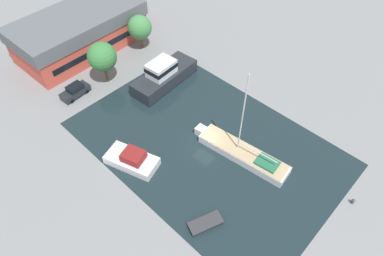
{
  "coord_description": "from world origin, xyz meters",
  "views": [
    {
      "loc": [
        -21.07,
        -17.73,
        33.17
      ],
      "look_at": [
        0.0,
        2.44,
        1.0
      ],
      "focal_mm": 32.0,
      "sensor_mm": 36.0,
      "label": 1
    }
  ],
  "objects": [
    {
      "name": "cabin_boat",
      "position": [
        -8.39,
        4.2,
        0.79
      ],
      "size": [
        4.74,
        6.82,
        2.16
      ],
      "rotation": [
        0.0,
        0.0,
        0.31
      ],
      "color": "silver",
      "rests_on": "water_canal"
    },
    {
      "name": "motor_cruiser",
      "position": [
        4.35,
        12.32,
        1.44
      ],
      "size": [
        10.9,
        4.73,
        3.95
      ],
      "rotation": [
        0.0,
        0.0,
        1.65
      ],
      "color": "#23282D",
      "rests_on": "water_canal"
    },
    {
      "name": "quay_tree_near_building",
      "position": [
        -1.25,
        18.68,
        4.47
      ],
      "size": [
        4.14,
        4.14,
        6.56
      ],
      "color": "brown",
      "rests_on": "ground"
    },
    {
      "name": "water_canal",
      "position": [
        0.0,
        0.0,
        0.0
      ],
      "size": [
        21.81,
        32.58,
        0.01
      ],
      "primitive_type": "cube",
      "color": "#19282D",
      "rests_on": "ground"
    },
    {
      "name": "ground_plane",
      "position": [
        0.0,
        0.0,
        0.0
      ],
      "size": [
        440.0,
        440.0,
        0.0
      ],
      "primitive_type": "plane",
      "color": "gray"
    },
    {
      "name": "quay_tree_by_water",
      "position": [
        7.94,
        21.49,
        3.84
      ],
      "size": [
        3.84,
        3.84,
        5.78
      ],
      "color": "brown",
      "rests_on": "ground"
    },
    {
      "name": "warehouse_building",
      "position": [
        1.28,
        28.54,
        3.07
      ],
      "size": [
        20.77,
        10.87,
        6.06
      ],
      "rotation": [
        0.0,
        0.0,
        0.03
      ],
      "color": "#C64C3D",
      "rests_on": "ground"
    },
    {
      "name": "parked_car",
      "position": [
        -6.22,
        19.43,
        0.86
      ],
      "size": [
        4.34,
        2.14,
        1.73
      ],
      "rotation": [
        0.0,
        0.0,
        1.65
      ],
      "color": "#1E2328",
      "rests_on": "ground"
    },
    {
      "name": "sailboat_moored",
      "position": [
        1.5,
        -4.52,
        0.65
      ],
      "size": [
        4.0,
        12.76,
        12.35
      ],
      "rotation": [
        0.0,
        0.0,
        0.12
      ],
      "color": "silver",
      "rests_on": "water_canal"
    },
    {
      "name": "small_dinghy",
      "position": [
        -8.23,
        -7.35,
        0.29
      ],
      "size": [
        3.9,
        2.73,
        0.57
      ],
      "rotation": [
        0.0,
        0.0,
        4.34
      ],
      "color": "#23282D",
      "rests_on": "water_canal"
    },
    {
      "name": "mooring_bollard",
      "position": [
        4.75,
        -17.21,
        0.38
      ],
      "size": [
        0.37,
        0.37,
        0.72
      ],
      "color": "#47474C",
      "rests_on": "ground"
    }
  ]
}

